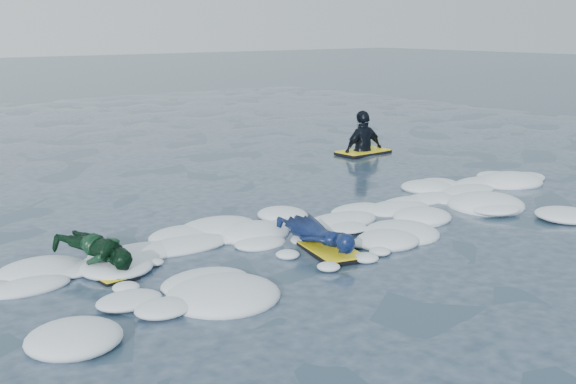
% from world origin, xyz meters
% --- Properties ---
extents(ground, '(120.00, 120.00, 0.00)m').
position_xyz_m(ground, '(0.00, 0.00, 0.00)').
color(ground, '#182A3A').
rests_on(ground, ground).
extents(foam_band, '(12.00, 3.10, 0.30)m').
position_xyz_m(foam_band, '(0.00, 1.03, 0.00)').
color(foam_band, white).
rests_on(foam_band, ground).
extents(prone_woman_unit, '(0.75, 1.55, 0.38)m').
position_xyz_m(prone_woman_unit, '(-0.19, 0.53, 0.19)').
color(prone_woman_unit, black).
rests_on(prone_woman_unit, ground).
extents(prone_child_unit, '(0.78, 1.25, 0.45)m').
position_xyz_m(prone_child_unit, '(-2.76, 1.46, 0.23)').
color(prone_child_unit, black).
rests_on(prone_child_unit, ground).
extents(waiting_rider_unit, '(1.24, 0.71, 1.83)m').
position_xyz_m(waiting_rider_unit, '(5.08, 5.32, 0.07)').
color(waiting_rider_unit, black).
rests_on(waiting_rider_unit, ground).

